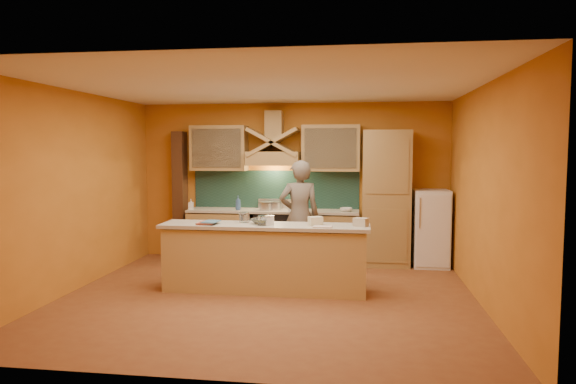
# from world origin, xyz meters

# --- Properties ---
(floor) EXTENTS (5.50, 5.00, 0.01)m
(floor) POSITION_xyz_m (0.00, 0.00, 0.00)
(floor) COLOR brown
(floor) RESTS_ON ground
(ceiling) EXTENTS (5.50, 5.00, 0.01)m
(ceiling) POSITION_xyz_m (0.00, 0.00, 2.80)
(ceiling) COLOR white
(ceiling) RESTS_ON wall_back
(wall_back) EXTENTS (5.50, 0.02, 2.80)m
(wall_back) POSITION_xyz_m (0.00, 2.50, 1.40)
(wall_back) COLOR #C77726
(wall_back) RESTS_ON floor
(wall_front) EXTENTS (5.50, 0.02, 2.80)m
(wall_front) POSITION_xyz_m (0.00, -2.50, 1.40)
(wall_front) COLOR #C77726
(wall_front) RESTS_ON floor
(wall_left) EXTENTS (0.02, 5.00, 2.80)m
(wall_left) POSITION_xyz_m (-2.75, 0.00, 1.40)
(wall_left) COLOR #C77726
(wall_left) RESTS_ON floor
(wall_right) EXTENTS (0.02, 5.00, 2.80)m
(wall_right) POSITION_xyz_m (2.75, 0.00, 1.40)
(wall_right) COLOR #C77726
(wall_right) RESTS_ON floor
(base_cabinet_left) EXTENTS (1.10, 0.60, 0.86)m
(base_cabinet_left) POSITION_xyz_m (-1.25, 2.20, 0.43)
(base_cabinet_left) COLOR #A4814B
(base_cabinet_left) RESTS_ON floor
(base_cabinet_right) EXTENTS (1.10, 0.60, 0.86)m
(base_cabinet_right) POSITION_xyz_m (0.65, 2.20, 0.43)
(base_cabinet_right) COLOR #A4814B
(base_cabinet_right) RESTS_ON floor
(counter_top) EXTENTS (3.00, 0.62, 0.04)m
(counter_top) POSITION_xyz_m (-0.30, 2.20, 0.90)
(counter_top) COLOR #B6AC9A
(counter_top) RESTS_ON base_cabinet_left
(stove) EXTENTS (0.60, 0.58, 0.90)m
(stove) POSITION_xyz_m (-0.30, 2.20, 0.45)
(stove) COLOR black
(stove) RESTS_ON floor
(backsplash) EXTENTS (3.00, 0.03, 0.70)m
(backsplash) POSITION_xyz_m (-0.30, 2.48, 1.25)
(backsplash) COLOR #16322D
(backsplash) RESTS_ON wall_back
(range_hood) EXTENTS (0.92, 0.50, 0.24)m
(range_hood) POSITION_xyz_m (-0.30, 2.25, 1.82)
(range_hood) COLOR #A4814B
(range_hood) RESTS_ON wall_back
(hood_chimney) EXTENTS (0.30, 0.30, 0.50)m
(hood_chimney) POSITION_xyz_m (-0.30, 2.35, 2.40)
(hood_chimney) COLOR #A4814B
(hood_chimney) RESTS_ON wall_back
(upper_cabinet_left) EXTENTS (1.00, 0.35, 0.80)m
(upper_cabinet_left) POSITION_xyz_m (-1.30, 2.33, 2.00)
(upper_cabinet_left) COLOR #A4814B
(upper_cabinet_left) RESTS_ON wall_back
(upper_cabinet_right) EXTENTS (1.00, 0.35, 0.80)m
(upper_cabinet_right) POSITION_xyz_m (0.70, 2.33, 2.00)
(upper_cabinet_right) COLOR #A4814B
(upper_cabinet_right) RESTS_ON wall_back
(pantry_column) EXTENTS (0.80, 0.60, 2.30)m
(pantry_column) POSITION_xyz_m (1.65, 2.20, 1.15)
(pantry_column) COLOR #A4814B
(pantry_column) RESTS_ON floor
(fridge) EXTENTS (0.58, 0.60, 1.30)m
(fridge) POSITION_xyz_m (2.40, 2.20, 0.65)
(fridge) COLOR white
(fridge) RESTS_ON floor
(trim_column_left) EXTENTS (0.20, 0.30, 2.30)m
(trim_column_left) POSITION_xyz_m (-2.05, 2.35, 1.15)
(trim_column_left) COLOR #472816
(trim_column_left) RESTS_ON floor
(island_body) EXTENTS (2.80, 0.55, 0.88)m
(island_body) POSITION_xyz_m (-0.10, 0.30, 0.44)
(island_body) COLOR tan
(island_body) RESTS_ON floor
(island_top) EXTENTS (2.90, 0.62, 0.05)m
(island_top) POSITION_xyz_m (-0.10, 0.30, 0.92)
(island_top) COLOR #B6AC9A
(island_top) RESTS_ON island_body
(person) EXTENTS (0.75, 0.58, 1.81)m
(person) POSITION_xyz_m (0.24, 1.56, 0.90)
(person) COLOR #70665B
(person) RESTS_ON floor
(pot_large) EXTENTS (0.28, 0.28, 0.14)m
(pot_large) POSITION_xyz_m (-0.42, 2.12, 0.97)
(pot_large) COLOR silver
(pot_large) RESTS_ON stove
(pot_small) EXTENTS (0.26, 0.26, 0.14)m
(pot_small) POSITION_xyz_m (-0.26, 2.22, 0.97)
(pot_small) COLOR silver
(pot_small) RESTS_ON stove
(soap_bottle_a) EXTENTS (0.10, 0.10, 0.18)m
(soap_bottle_a) POSITION_xyz_m (-1.75, 2.06, 1.01)
(soap_bottle_a) COLOR silver
(soap_bottle_a) RESTS_ON counter_top
(soap_bottle_b) EXTENTS (0.12, 0.12, 0.25)m
(soap_bottle_b) POSITION_xyz_m (-0.90, 2.08, 1.05)
(soap_bottle_b) COLOR #315189
(soap_bottle_b) RESTS_ON counter_top
(bowl_back) EXTENTS (0.23, 0.23, 0.06)m
(bowl_back) POSITION_xyz_m (0.98, 2.12, 0.95)
(bowl_back) COLOR silver
(bowl_back) RESTS_ON counter_top
(dish_rack) EXTENTS (0.32, 0.28, 0.10)m
(dish_rack) POSITION_xyz_m (0.16, 2.03, 0.97)
(dish_rack) COLOR white
(dish_rack) RESTS_ON counter_top
(book_lower) EXTENTS (0.24, 0.32, 0.03)m
(book_lower) POSITION_xyz_m (-1.01, 0.23, 0.96)
(book_lower) COLOR #A54C3B
(book_lower) RESTS_ON island_top
(book_upper) EXTENTS (0.23, 0.30, 0.02)m
(book_upper) POSITION_xyz_m (-0.94, 0.21, 0.98)
(book_upper) COLOR teal
(book_upper) RESTS_ON island_top
(jar_large) EXTENTS (0.19, 0.19, 0.14)m
(jar_large) POSITION_xyz_m (-0.42, 0.44, 1.02)
(jar_large) COLOR white
(jar_large) RESTS_ON island_top
(jar_small) EXTENTS (0.12, 0.12, 0.14)m
(jar_small) POSITION_xyz_m (-0.11, 0.17, 1.01)
(jar_small) COLOR white
(jar_small) RESTS_ON island_top
(kitchen_scale) EXTENTS (0.16, 0.16, 0.11)m
(kitchen_scale) POSITION_xyz_m (-0.03, 0.28, 1.00)
(kitchen_scale) COLOR white
(kitchen_scale) RESTS_ON island_top
(mixing_bowl) EXTENTS (0.38, 0.38, 0.07)m
(mixing_bowl) POSITION_xyz_m (-0.14, 0.35, 0.98)
(mixing_bowl) COLOR silver
(mixing_bowl) RESTS_ON island_top
(cloth) EXTENTS (0.25, 0.20, 0.02)m
(cloth) POSITION_xyz_m (0.72, 0.13, 0.95)
(cloth) COLOR beige
(cloth) RESTS_ON island_top
(grocery_bag_a) EXTENTS (0.22, 0.20, 0.12)m
(grocery_bag_a) POSITION_xyz_m (0.61, 0.31, 1.00)
(grocery_bag_a) COLOR beige
(grocery_bag_a) RESTS_ON island_top
(grocery_bag_b) EXTENTS (0.22, 0.20, 0.11)m
(grocery_bag_b) POSITION_xyz_m (1.22, 0.31, 1.00)
(grocery_bag_b) COLOR beige
(grocery_bag_b) RESTS_ON island_top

